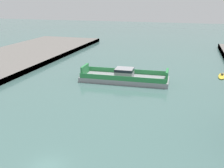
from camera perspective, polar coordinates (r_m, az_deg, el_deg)
ground_plane at (r=32.40m, az=-13.93°, el=-17.25°), size 400.00×400.00×0.00m
chain_ferry at (r=61.08m, az=2.71°, el=1.48°), size 20.80×7.58×3.30m
moored_boat_mid_left at (r=70.48m, az=22.94°, el=1.64°), size 2.56×6.27×0.88m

